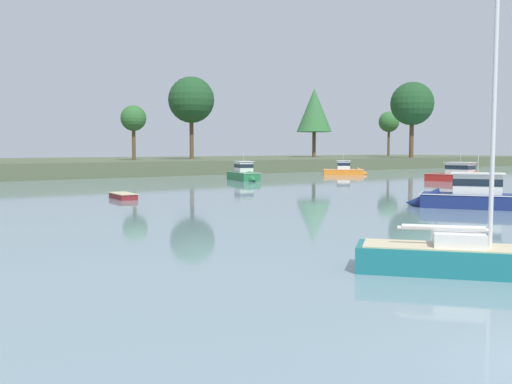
# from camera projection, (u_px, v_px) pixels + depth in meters

# --- Properties ---
(dinghy_maroon) EXTENTS (1.59, 3.33, 0.61)m
(dinghy_maroon) POSITION_uv_depth(u_px,v_px,m) (123.00, 197.00, 43.29)
(dinghy_maroon) COLOR maroon
(dinghy_maroon) RESTS_ON ground
(sailboat_teal) EXTENTS (5.72, 6.33, 9.20)m
(sailboat_teal) POSITION_uv_depth(u_px,v_px,m) (470.00, 267.00, 17.35)
(sailboat_teal) COLOR #196B70
(sailboat_teal) RESTS_ON ground
(cruiser_orange) EXTENTS (6.24, 5.71, 3.98)m
(cruiser_orange) POSITION_uv_depth(u_px,v_px,m) (347.00, 172.00, 83.58)
(cruiser_orange) COLOR orange
(cruiser_orange) RESTS_ON ground
(cruiser_navy) EXTENTS (6.50, 8.46, 4.23)m
(cruiser_navy) POSITION_uv_depth(u_px,v_px,m) (469.00, 200.00, 36.68)
(cruiser_navy) COLOR navy
(cruiser_navy) RESTS_ON ground
(cruiser_red) EXTENTS (3.43, 7.81, 4.12)m
(cruiser_red) POSITION_uv_depth(u_px,v_px,m) (462.00, 177.00, 65.72)
(cruiser_red) COLOR #B2231E
(cruiser_red) RESTS_ON ground
(cruiser_green) EXTENTS (4.02, 7.98, 4.21)m
(cruiser_green) POSITION_uv_depth(u_px,v_px,m) (245.00, 176.00, 68.49)
(cruiser_green) COLOR #236B3D
(cruiser_green) RESTS_ON ground
(shore_tree_right_mid) EXTENTS (4.93, 4.93, 10.65)m
(shore_tree_right_mid) POSITION_uv_depth(u_px,v_px,m) (389.00, 122.00, 138.57)
(shore_tree_right_mid) COLOR brown
(shore_tree_right_mid) RESTS_ON far_shore_bank
(shore_tree_inland_a) EXTENTS (7.80, 7.80, 13.89)m
(shore_tree_inland_a) POSITION_uv_depth(u_px,v_px,m) (191.00, 100.00, 97.46)
(shore_tree_inland_a) COLOR brown
(shore_tree_inland_a) RESTS_ON far_shore_bank
(shore_tree_inland_c) EXTENTS (7.36, 7.36, 14.25)m
(shore_tree_inland_c) POSITION_uv_depth(u_px,v_px,m) (314.00, 110.00, 120.02)
(shore_tree_inland_c) COLOR brown
(shore_tree_inland_c) RESTS_ON far_shore_bank
(shore_tree_center_right) EXTENTS (3.88, 3.88, 8.29)m
(shore_tree_center_right) POSITION_uv_depth(u_px,v_px,m) (133.00, 119.00, 87.34)
(shore_tree_center_right) COLOR brown
(shore_tree_center_right) RESTS_ON far_shore_bank
(shore_tree_center) EXTENTS (8.36, 8.36, 14.63)m
(shore_tree_center) POSITION_uv_depth(u_px,v_px,m) (412.00, 104.00, 111.59)
(shore_tree_center) COLOR brown
(shore_tree_center) RESTS_ON far_shore_bank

